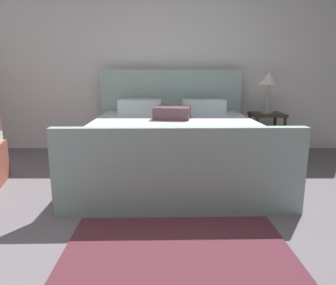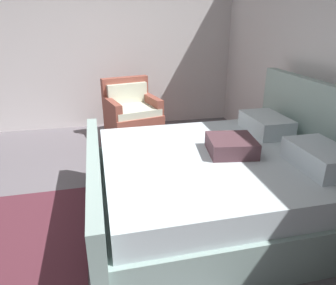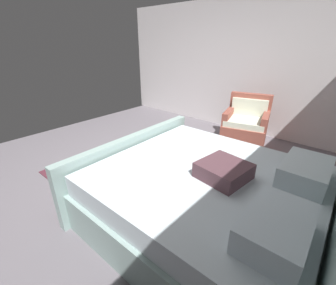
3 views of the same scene
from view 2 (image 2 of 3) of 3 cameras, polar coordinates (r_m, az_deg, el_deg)
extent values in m
cube|color=slate|center=(3.10, -18.40, -14.08)|extent=(5.51, 5.25, 0.02)
cube|color=white|center=(5.36, -17.29, 15.87)|extent=(0.12, 5.37, 2.54)
cube|color=#97B2AB|center=(3.00, 8.15, -9.54)|extent=(1.94, 2.04, 0.40)
cube|color=#97B2AB|center=(3.33, 25.68, -0.67)|extent=(2.02, 0.14, 1.19)
cube|color=#97B2AB|center=(2.75, -12.88, -9.21)|extent=(2.02, 0.14, 0.72)
cube|color=silver|center=(2.85, 8.48, -4.22)|extent=(1.85, 1.98, 0.22)
cube|color=silver|center=(3.43, 17.38, 3.22)|extent=(0.57, 0.37, 0.18)
cube|color=silver|center=(2.79, 25.95, -2.43)|extent=(0.57, 0.37, 0.18)
cube|color=#57373F|center=(2.84, 11.42, -0.52)|extent=(0.45, 0.45, 0.14)
cube|color=#984D3E|center=(4.78, -6.29, 2.98)|extent=(0.88, 0.88, 0.42)
cube|color=silver|center=(4.70, -6.42, 5.98)|extent=(0.81, 0.81, 0.10)
cube|color=#984D3E|center=(4.94, -7.78, 8.97)|extent=(0.29, 0.73, 0.48)
cube|color=silver|center=(4.86, -7.42, 8.49)|extent=(0.25, 0.62, 0.36)
cube|color=#984D3E|center=(4.59, -10.10, 6.17)|extent=(0.65, 0.26, 0.22)
cube|color=#984D3E|center=(4.79, -2.96, 7.15)|extent=(0.65, 0.26, 0.22)
cube|color=#562732|center=(3.07, -26.17, -15.36)|extent=(1.49, 1.26, 0.01)
camera|label=1|loc=(3.51, -55.25, 1.63)|focal=32.38mm
camera|label=3|loc=(1.99, 57.09, 11.91)|focal=23.86mm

